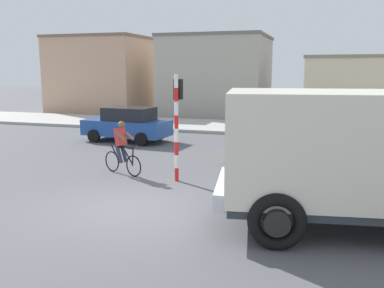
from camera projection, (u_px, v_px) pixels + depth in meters
ground_plane at (125, 207)px, 10.33m from camera, size 120.00×120.00×0.00m
sidewalk_far at (240, 127)px, 24.00m from camera, size 80.00×5.00×0.16m
truck_foreground at (354, 152)px, 8.62m from camera, size 5.74×3.46×2.90m
cyclist at (122, 148)px, 13.46m from camera, size 1.61×0.77×1.72m
traffic_light_pole at (177, 113)px, 12.47m from camera, size 0.24×0.43×3.20m
car_white_mid at (287, 138)px, 15.54m from camera, size 4.09×2.04×1.60m
car_far_side at (127, 124)px, 19.57m from camera, size 4.13×2.14×1.60m
pedestrian_near_kerb at (266, 126)px, 18.79m from camera, size 0.34×0.22×1.62m
building_corner_left at (103, 74)px, 33.32m from camera, size 7.19×6.19×5.83m
building_mid_block at (217, 75)px, 31.56m from camera, size 7.43×7.23×5.76m
building_corner_right at (373, 89)px, 27.13m from camera, size 8.64×5.27×4.19m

